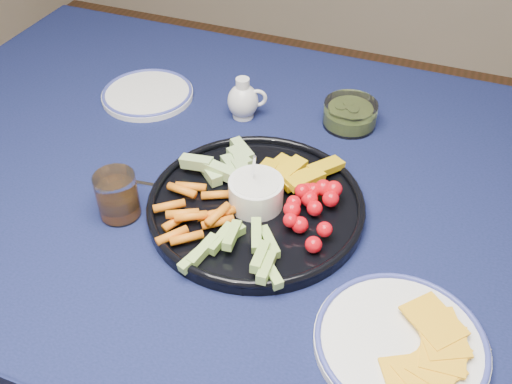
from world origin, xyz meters
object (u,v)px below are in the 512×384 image
(dining_table, at_px, (258,209))
(creamer_pitcher, at_px, (243,100))
(pickle_bowl, at_px, (350,115))
(side_plate_extra, at_px, (147,94))
(cheese_plate, at_px, (401,341))
(juice_tumbler, at_px, (118,198))
(crudite_platter, at_px, (255,201))

(dining_table, bearing_deg, creamer_pitcher, 119.79)
(pickle_bowl, relative_size, side_plate_extra, 0.55)
(pickle_bowl, xyz_separation_m, cheese_plate, (0.21, -0.52, -0.01))
(creamer_pitcher, xyz_separation_m, side_plate_extra, (-0.24, -0.01, -0.03))
(dining_table, xyz_separation_m, juice_tumbler, (-0.19, -0.19, 0.13))
(side_plate_extra, bearing_deg, crudite_platter, -35.49)
(dining_table, xyz_separation_m, side_plate_extra, (-0.34, 0.17, 0.10))
(dining_table, height_order, creamer_pitcher, creamer_pitcher)
(juice_tumbler, bearing_deg, side_plate_extra, 112.36)
(dining_table, distance_m, crudite_platter, 0.15)
(creamer_pitcher, bearing_deg, pickle_bowl, 13.39)
(cheese_plate, bearing_deg, juice_tumbler, 169.83)
(creamer_pitcher, relative_size, juice_tumbler, 1.08)
(dining_table, relative_size, creamer_pitcher, 17.67)
(creamer_pitcher, distance_m, pickle_bowl, 0.23)
(crudite_platter, xyz_separation_m, side_plate_extra, (-0.37, 0.27, -0.01))
(dining_table, bearing_deg, juice_tumbler, -135.71)
(crudite_platter, bearing_deg, pickle_bowl, 74.34)
(crudite_platter, relative_size, cheese_plate, 1.57)
(crudite_platter, height_order, creamer_pitcher, crudite_platter)
(pickle_bowl, bearing_deg, cheese_plate, -68.05)
(creamer_pitcher, bearing_deg, side_plate_extra, -178.00)
(dining_table, height_order, crudite_platter, crudite_platter)
(cheese_plate, bearing_deg, dining_table, 139.49)
(dining_table, relative_size, side_plate_extra, 7.91)
(crudite_platter, distance_m, pickle_bowl, 0.34)
(creamer_pitcher, height_order, juice_tumbler, creamer_pitcher)
(pickle_bowl, bearing_deg, side_plate_extra, -172.38)
(dining_table, height_order, cheese_plate, cheese_plate)
(cheese_plate, distance_m, side_plate_extra, 0.81)
(dining_table, distance_m, juice_tumbler, 0.30)
(crudite_platter, bearing_deg, side_plate_extra, 144.51)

